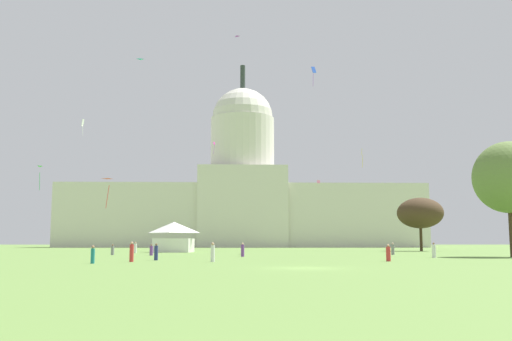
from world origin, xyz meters
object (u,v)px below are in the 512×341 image
kite_yellow_mid (362,153)px  kite_magenta_mid (214,145)px  person_white_deep_crowd (135,248)px  kite_turquoise_high (140,61)px  person_navy_near_tree_west (156,253)px  kite_violet_high (237,36)px  tree_east_mid (509,177)px  person_teal_front_center (93,255)px  person_grey_aisle_center (113,250)px  person_red_back_center (388,254)px  person_purple_back_right (243,250)px  capitol_building (242,199)px  kite_pink_low (318,182)px  kite_green_low (42,170)px  person_grey_mid_right (393,249)px  person_white_back_left (213,253)px  person_purple_mid_left (151,250)px  event_tent (174,237)px  tree_east_near (420,213)px  kite_blue_high (314,71)px  person_white_edge_east (434,251)px  person_red_near_tree_east (132,253)px  kite_white_mid (83,124)px  kite_red_low (108,183)px

kite_yellow_mid → kite_magenta_mid: size_ratio=1.09×
person_white_deep_crowd → kite_turquoise_high: bearing=-2.2°
person_navy_near_tree_west → kite_violet_high: (7.55, 99.75, 58.46)m
tree_east_mid → person_teal_front_center: 49.34m
person_grey_aisle_center → person_red_back_center: bearing=-19.8°
person_red_back_center → person_purple_back_right: bearing=144.7°
person_navy_near_tree_west → kite_violet_high: bearing=-31.2°
kite_magenta_mid → capitol_building: bearing=76.2°
kite_pink_low → kite_green_low: kite_pink_low is taller
person_grey_mid_right → kite_magenta_mid: kite_magenta_mid is taller
tree_east_mid → kite_yellow_mid: bearing=95.1°
kite_violet_high → kite_yellow_mid: kite_violet_high is taller
kite_green_low → kite_turquoise_high: bearing=-11.7°
person_white_deep_crowd → person_white_back_left: bearing=-173.9°
person_white_deep_crowd → kite_turquoise_high: 63.83m
person_purple_mid_left → kite_pink_low: kite_pink_low is taller
event_tent → tree_east_near: 48.90m
capitol_building → tree_east_mid: size_ratio=9.05×
person_white_back_left → person_white_deep_crowd: 46.54m
person_purple_mid_left → kite_magenta_mid: kite_magenta_mid is taller
kite_blue_high → kite_yellow_mid: bearing=62.7°
person_white_edge_east → kite_pink_low: 85.24m
person_grey_aisle_center → person_red_back_center: person_red_back_center is taller
kite_magenta_mid → tree_east_near: bearing=-50.3°
event_tent → person_grey_mid_right: event_tent is taller
person_grey_mid_right → kite_violet_high: kite_violet_high is taller
person_teal_front_center → kite_blue_high: (27.36, 65.43, 35.61)m
person_red_near_tree_east → kite_yellow_mid: 84.19m
kite_turquoise_high → kite_magenta_mid: bearing=-119.5°
tree_east_mid → kite_green_low: size_ratio=3.80×
capitol_building → person_red_back_center: (11.83, -150.73, -16.07)m
person_teal_front_center → kite_blue_high: 79.36m
person_red_back_center → person_navy_near_tree_west: size_ratio=0.96×
capitol_building → person_grey_mid_right: capitol_building is taller
person_grey_mid_right → kite_violet_high: size_ratio=1.16×
kite_magenta_mid → person_red_near_tree_east: bearing=-85.6°
person_purple_mid_left → person_navy_near_tree_west: bearing=81.4°
person_white_edge_east → kite_pink_low: size_ratio=1.92×
person_white_back_left → kite_white_mid: 65.90m
person_white_edge_east → kite_violet_high: size_ratio=1.18×
capitol_building → event_tent: size_ratio=17.33×
person_white_back_left → person_grey_aisle_center: (-14.71, 27.85, -0.15)m
event_tent → person_white_back_left: (8.89, -50.71, -1.86)m
person_red_near_tree_east → person_red_back_center: person_red_near_tree_east is taller
kite_blue_high → person_grey_mid_right: bearing=-60.2°
person_white_back_left → kite_violet_high: 119.77m
kite_white_mid → kite_magenta_mid: bearing=-142.9°
person_red_near_tree_east → kite_pink_low: (30.61, 96.54, 16.56)m
person_purple_back_right → kite_red_low: bearing=-87.6°
person_purple_back_right → kite_blue_high: size_ratio=0.40×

